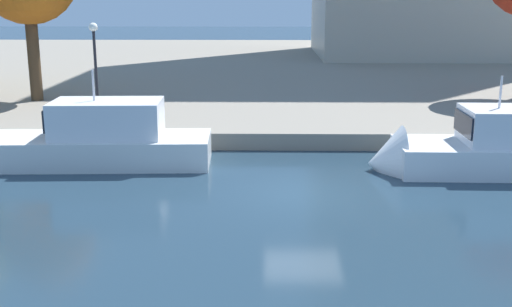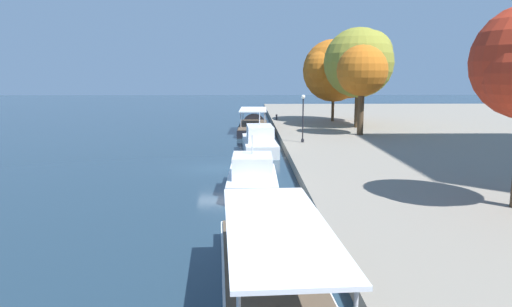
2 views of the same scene
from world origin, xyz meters
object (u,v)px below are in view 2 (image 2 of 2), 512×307
object	(u,v)px
motor_yacht_1	(259,143)
mooring_bollard_0	(277,117)
tour_boat_3	(271,284)
tree_3	(361,72)
tree_4	(335,72)
lamp_post	(303,115)
tour_boat_0	(253,128)
motor_yacht_2	(252,180)
tree_2	(362,60)

from	to	relation	value
motor_yacht_1	mooring_bollard_0	bearing A→B (deg)	-10.41
motor_yacht_1	tour_boat_3	xyz separation A→B (m)	(28.49, -0.29, -0.37)
mooring_bollard_0	tree_3	size ratio (longest dim) A/B	0.09
tree_4	tour_boat_3	bearing A→B (deg)	-12.61
lamp_post	tree_3	distance (m)	8.98
tour_boat_0	motor_yacht_2	distance (m)	28.87
lamp_post	tree_4	distance (m)	19.68
tree_4	mooring_bollard_0	bearing A→B (deg)	-104.31
motor_yacht_2	tour_boat_3	size ratio (longest dim) A/B	0.51
mooring_bollard_0	tree_4	distance (m)	9.63
tour_boat_0	tour_boat_3	world-z (taller)	tour_boat_3
tree_3	tree_4	distance (m)	13.25
tree_3	tour_boat_3	bearing A→B (deg)	-17.57
tour_boat_0	motor_yacht_1	bearing A→B (deg)	-177.03
tour_boat_0	tree_2	size ratio (longest dim) A/B	1.12
tour_boat_3	mooring_bollard_0	bearing A→B (deg)	-7.21
tour_boat_3	tree_2	bearing A→B (deg)	-20.45
tour_boat_3	tree_3	world-z (taller)	tree_3
motor_yacht_2	tour_boat_3	world-z (taller)	motor_yacht_2
lamp_post	tree_2	bearing A→B (deg)	146.01
tour_boat_3	mooring_bollard_0	world-z (taller)	tour_boat_3
tour_boat_3	tree_2	world-z (taller)	tree_2
tree_4	lamp_post	bearing A→B (deg)	-18.70
tree_2	tree_3	distance (m)	7.19
mooring_bollard_0	tree_2	bearing A→B (deg)	48.09
motor_yacht_2	tree_3	xyz separation A→B (m)	(-19.67, 11.13, 6.49)
motor_yacht_2	tree_2	bearing A→B (deg)	-24.84
motor_yacht_1	lamp_post	size ratio (longest dim) A/B	2.29
tour_boat_0	tree_3	distance (m)	15.63
tour_boat_3	tree_2	distance (m)	43.14
tour_boat_0	tree_4	distance (m)	13.14
mooring_bollard_0	tree_2	distance (m)	14.31
motor_yacht_1	motor_yacht_2	bearing A→B (deg)	174.62
tour_boat_3	tree_3	bearing A→B (deg)	-21.10
tree_3	motor_yacht_2	bearing A→B (deg)	-29.50
mooring_bollard_0	tree_4	size ratio (longest dim) A/B	0.08
tour_boat_0	motor_yacht_1	size ratio (longest dim) A/B	1.29
tour_boat_3	tree_3	size ratio (longest dim) A/B	1.65
motor_yacht_1	lamp_post	distance (m)	4.75
tour_boat_0	motor_yacht_1	xyz separation A→B (m)	(14.38, 0.32, 0.34)
motor_yacht_2	tree_2	xyz separation A→B (m)	(-26.54, 12.80, 7.78)
tour_boat_0	tour_boat_3	xyz separation A→B (m)	(42.87, 0.03, -0.03)
motor_yacht_1	tour_boat_0	bearing A→B (deg)	-1.13
tree_4	motor_yacht_2	bearing A→B (deg)	-18.41
tree_3	tree_4	bearing A→B (deg)	-179.26
motor_yacht_1	tree_2	size ratio (longest dim) A/B	0.87
tour_boat_0	motor_yacht_2	world-z (taller)	motor_yacht_2
lamp_post	tour_boat_3	bearing A→B (deg)	-8.55
tree_3	mooring_bollard_0	bearing A→B (deg)	-153.56
motor_yacht_2	tree_2	distance (m)	30.48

